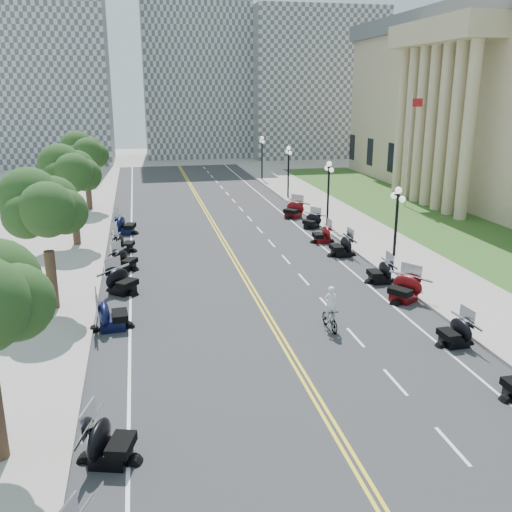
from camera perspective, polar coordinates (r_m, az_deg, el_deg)
ground at (r=27.99m, az=0.78°, el=-5.37°), size 160.00×160.00×0.00m
road at (r=37.30m, az=-2.53°, el=0.23°), size 16.00×90.00×0.01m
centerline_yellow_a at (r=37.28m, az=-2.71°, el=0.23°), size 0.12×90.00×0.00m
centerline_yellow_b at (r=37.31m, az=-2.35°, el=0.25°), size 0.12×90.00×0.00m
edge_line_north at (r=38.78m, az=6.85°, el=0.78°), size 0.12×90.00×0.00m
edge_line_south at (r=36.87m, az=-12.39°, el=-0.32°), size 0.12×90.00×0.00m
lane_dash_3 at (r=19.10m, az=19.05°, el=-17.52°), size 0.12×2.00×0.00m
lane_dash_4 at (r=22.08m, az=13.75°, el=-12.13°), size 0.12×2.00×0.00m
lane_dash_5 at (r=25.35m, az=9.92°, el=-8.01°), size 0.12×2.00×0.00m
lane_dash_6 at (r=28.80m, az=7.03°, el=-4.83°), size 0.12×2.00×0.00m
lane_dash_7 at (r=32.38m, az=4.79°, el=-2.33°), size 0.12×2.00×0.00m
lane_dash_8 at (r=36.05m, az=3.01°, el=-0.34°), size 0.12×2.00×0.00m
lane_dash_9 at (r=39.78m, az=1.56°, el=1.29°), size 0.12×2.00×0.00m
lane_dash_10 at (r=43.56m, az=0.36°, el=2.64°), size 0.12×2.00×0.00m
lane_dash_11 at (r=47.38m, az=-0.65°, el=3.76°), size 0.12×2.00×0.00m
lane_dash_12 at (r=51.22m, az=-1.51°, el=4.72°), size 0.12×2.00×0.00m
lane_dash_13 at (r=55.09m, az=-2.25°, el=5.55°), size 0.12×2.00×0.00m
lane_dash_14 at (r=58.97m, az=-2.90°, el=6.26°), size 0.12×2.00×0.00m
lane_dash_15 at (r=62.87m, az=-3.47°, el=6.89°), size 0.12×2.00×0.00m
lane_dash_16 at (r=66.78m, az=-3.97°, el=7.44°), size 0.12×2.00×0.00m
lane_dash_17 at (r=70.70m, az=-4.42°, el=7.93°), size 0.12×2.00×0.00m
lane_dash_18 at (r=74.63m, az=-4.82°, el=8.37°), size 0.12×2.00×0.00m
lane_dash_19 at (r=78.57m, az=-5.18°, el=8.76°), size 0.12×2.00×0.00m
sidewalk_north at (r=40.23m, az=12.40°, el=1.17°), size 5.00×90.00×0.15m
sidewalk_south at (r=37.17m, az=-18.72°, el=-0.59°), size 5.00×90.00×0.15m
lawn at (r=50.23m, az=16.07°, el=3.89°), size 9.00×60.00×0.10m
distant_block_a at (r=88.28m, az=-20.68°, el=17.12°), size 18.00×14.00×26.00m
distant_block_b at (r=93.98m, az=-6.12°, el=19.14°), size 16.00×12.00×30.00m
distant_block_c at (r=94.51m, az=5.56°, el=16.72°), size 20.00×14.00×22.00m
street_lamp_2 at (r=33.56m, az=13.79°, el=2.52°), size 0.50×1.20×4.90m
street_lamp_3 at (r=44.44m, az=7.23°, el=6.19°), size 0.50×1.20×4.90m
street_lamp_4 at (r=55.79m, az=3.25°, el=8.37°), size 0.50×1.20×4.90m
street_lamp_5 at (r=67.36m, az=0.61°, el=9.78°), size 0.50×1.20×4.90m
flagpole at (r=53.22m, az=14.99°, el=10.06°), size 1.10×0.20×10.00m
tree_2 at (r=28.29m, az=-20.36°, el=3.89°), size 4.80×4.80×9.20m
tree_3 at (r=40.02m, az=-17.98°, el=7.52°), size 4.80×4.80×9.20m
tree_4 at (r=51.87m, az=-16.67°, el=9.50°), size 4.80×4.80×9.20m
motorcycle_n_4 at (r=25.44m, az=19.28°, el=-7.08°), size 1.95×1.95×1.29m
motorcycle_n_5 at (r=29.77m, az=14.58°, el=-3.05°), size 2.92×2.92×1.48m
motorcycle_n_6 at (r=32.31m, az=12.30°, el=-1.47°), size 1.97×1.97×1.35m
motorcycle_n_7 at (r=36.98m, az=8.53°, el=1.08°), size 2.08×2.08×1.44m
motorcycle_n_8 at (r=40.10m, az=6.63°, el=2.26°), size 1.93×1.93×1.32m
motorcycle_n_9 at (r=44.26m, az=5.58°, el=3.60°), size 2.52×2.52×1.26m
motorcycle_n_10 at (r=47.72m, az=3.74°, el=4.73°), size 3.03×3.03×1.50m
motorcycle_s_3 at (r=17.66m, az=-14.42°, el=-17.39°), size 2.54×2.54×1.43m
motorcycle_s_5 at (r=26.35m, az=-14.22°, el=-5.55°), size 2.33×2.33×1.51m
motorcycle_s_6 at (r=30.74m, az=-13.25°, el=-2.33°), size 2.98×2.98×1.48m
motorcycle_s_7 at (r=34.71m, az=-12.99°, el=-0.27°), size 2.61×2.61×1.34m
motorcycle_s_8 at (r=38.52m, az=-13.06°, el=1.35°), size 2.27×2.27×1.32m
motorcycle_s_9 at (r=43.29m, az=-12.95°, el=3.13°), size 2.62×2.62×1.51m
bicycle at (r=25.77m, az=7.40°, el=-6.25°), size 0.59×1.74×1.03m
cyclist_rider at (r=25.28m, az=7.51°, el=-3.39°), size 0.62×0.41×1.71m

